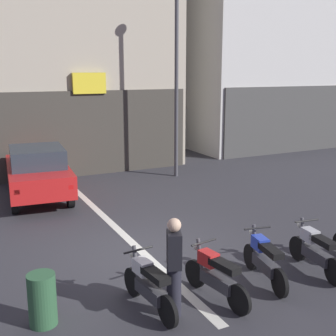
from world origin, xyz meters
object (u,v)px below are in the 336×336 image
(car_red_crossing_near, at_px, (38,171))
(motorcycle_red_row_left_mid, at_px, (215,275))
(street_lamp, at_px, (176,63))
(motorcycle_white_row_leftmost, at_px, (149,285))
(person_by_motorcycles, at_px, (174,267))
(motorcycle_blue_row_centre, at_px, (264,259))
(motorcycle_silver_row_right_mid, at_px, (315,250))
(trash_bin, at_px, (42,300))

(car_red_crossing_near, bearing_deg, motorcycle_red_row_left_mid, -78.23)
(street_lamp, bearing_deg, motorcycle_white_row_leftmost, -120.31)
(street_lamp, height_order, motorcycle_white_row_leftmost, street_lamp)
(person_by_motorcycles, bearing_deg, street_lamp, 62.25)
(motorcycle_blue_row_centre, distance_m, person_by_motorcycles, 2.11)
(car_red_crossing_near, xyz_separation_m, motorcycle_blue_row_centre, (2.78, -7.54, -0.43))
(motorcycle_white_row_leftmost, bearing_deg, motorcycle_silver_row_right_mid, -2.75)
(car_red_crossing_near, relative_size, motorcycle_red_row_left_mid, 2.55)
(car_red_crossing_near, relative_size, motorcycle_blue_row_centre, 2.57)
(motorcycle_red_row_left_mid, relative_size, trash_bin, 1.96)
(motorcycle_red_row_left_mid, bearing_deg, motorcycle_silver_row_right_mid, 0.89)
(street_lamp, relative_size, motorcycle_red_row_left_mid, 4.14)
(motorcycle_silver_row_right_mid, height_order, person_by_motorcycles, person_by_motorcycles)
(motorcycle_red_row_left_mid, relative_size, motorcycle_silver_row_right_mid, 1.00)
(motorcycle_white_row_leftmost, distance_m, motorcycle_blue_row_centre, 2.36)
(motorcycle_red_row_left_mid, relative_size, person_by_motorcycles, 1.00)
(car_red_crossing_near, bearing_deg, street_lamp, 7.98)
(car_red_crossing_near, bearing_deg, person_by_motorcycles, -84.67)
(street_lamp, distance_m, motorcycle_silver_row_right_mid, 9.26)
(street_lamp, distance_m, motorcycle_white_row_leftmost, 10.21)
(motorcycle_blue_row_centre, relative_size, trash_bin, 1.94)
(motorcycle_blue_row_centre, bearing_deg, street_lamp, 73.54)
(car_red_crossing_near, xyz_separation_m, motorcycle_red_row_left_mid, (1.60, -7.68, -0.43))
(car_red_crossing_near, xyz_separation_m, trash_bin, (-1.23, -7.12, -0.46))
(trash_bin, bearing_deg, street_lamp, 50.58)
(street_lamp, relative_size, trash_bin, 8.09)
(street_lamp, bearing_deg, trash_bin, -129.42)
(motorcycle_blue_row_centre, bearing_deg, trash_bin, 174.10)
(car_red_crossing_near, distance_m, motorcycle_blue_row_centre, 8.04)
(motorcycle_white_row_leftmost, relative_size, motorcycle_blue_row_centre, 1.01)
(car_red_crossing_near, height_order, person_by_motorcycles, person_by_motorcycles)
(car_red_crossing_near, height_order, motorcycle_silver_row_right_mid, car_red_crossing_near)
(motorcycle_red_row_left_mid, xyz_separation_m, motorcycle_blue_row_centre, (1.18, 0.15, 0.00))
(car_red_crossing_near, relative_size, trash_bin, 4.99)
(motorcycle_red_row_left_mid, relative_size, motorcycle_blue_row_centre, 1.01)
(street_lamp, distance_m, motorcycle_red_row_left_mid, 9.89)
(motorcycle_white_row_leftmost, height_order, person_by_motorcycles, person_by_motorcycles)
(street_lamp, relative_size, motorcycle_silver_row_right_mid, 4.13)
(car_red_crossing_near, xyz_separation_m, person_by_motorcycles, (0.73, -7.81, -0.03))
(motorcycle_red_row_left_mid, distance_m, person_by_motorcycles, 0.97)
(motorcycle_blue_row_centre, height_order, person_by_motorcycles, person_by_motorcycles)
(motorcycle_white_row_leftmost, distance_m, motorcycle_silver_row_right_mid, 3.53)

